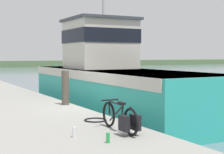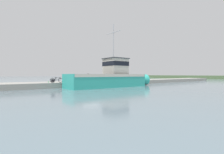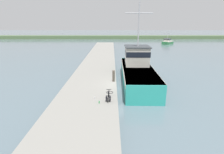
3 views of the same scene
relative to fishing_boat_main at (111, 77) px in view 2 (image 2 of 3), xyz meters
The scene contains 8 objects.
ground_plane 3.46m from the fishing_boat_main, 125.46° to the right, with size 320.00×320.00×0.00m, color slate.
dock_pier 5.87m from the fishing_boat_main, 153.60° to the right, with size 5.32×80.00×0.70m, color gray.
fishing_boat_main is the anchor object (origin of this frame).
bicycle_touring 7.58m from the fishing_boat_main, 115.55° to the right, with size 0.46×1.69×0.69m.
mooring_post 3.49m from the fishing_boat_main, 143.48° to the right, with size 0.26×0.26×1.21m, color #51473D.
hose_coil 6.19m from the fishing_boat_main, 121.17° to the right, with size 0.60×0.60×0.04m, color black.
water_bottle_by_bike 8.06m from the fishing_boat_main, 123.19° to the right, with size 0.07×0.07×0.23m, color silver.
water_bottle_on_curb 8.50m from the fishing_boat_main, 118.04° to the right, with size 0.07×0.07×0.20m, color green.
Camera 2 is at (21.14, -12.95, 1.78)m, focal length 28.00 mm.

